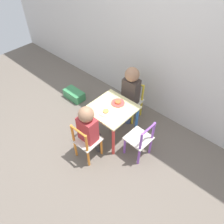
% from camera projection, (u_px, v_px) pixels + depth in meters
% --- Properties ---
extents(ground_plane, '(6.00, 6.00, 0.00)m').
position_uv_depth(ground_plane, '(112.00, 134.00, 2.85)').
color(ground_plane, '#6B6056').
extents(house_wall, '(6.00, 0.06, 2.60)m').
position_uv_depth(house_wall, '(160.00, 15.00, 2.36)').
color(house_wall, silver).
rests_on(house_wall, ground_plane).
extents(kids_table, '(0.50, 0.50, 0.47)m').
position_uv_depth(kids_table, '(112.00, 113.00, 2.58)').
color(kids_table, beige).
rests_on(kids_table, ground_plane).
extents(chair_yellow, '(0.28, 0.28, 0.52)m').
position_uv_depth(chair_yellow, '(132.00, 101.00, 2.92)').
color(chair_yellow, silver).
rests_on(chair_yellow, ground_plane).
extents(chair_orange, '(0.27, 0.27, 0.52)m').
position_uv_depth(chair_orange, '(86.00, 142.00, 2.43)').
color(chair_orange, silver).
rests_on(chair_orange, ground_plane).
extents(chair_purple, '(0.27, 0.27, 0.52)m').
position_uv_depth(chair_purple, '(140.00, 140.00, 2.45)').
color(chair_purple, silver).
rests_on(chair_purple, ground_plane).
extents(child_back, '(0.21, 0.23, 0.80)m').
position_uv_depth(child_back, '(130.00, 90.00, 2.73)').
color(child_back, '#4C608E').
rests_on(child_back, ground_plane).
extents(child_front, '(0.20, 0.22, 0.74)m').
position_uv_depth(child_front, '(89.00, 127.00, 2.33)').
color(child_front, '#38383D').
rests_on(child_front, ground_plane).
extents(plate_back, '(0.16, 0.16, 0.03)m').
position_uv_depth(plate_back, '(118.00, 103.00, 2.57)').
color(plate_back, '#E54C47').
rests_on(plate_back, kids_table).
extents(plate_front, '(0.15, 0.15, 0.03)m').
position_uv_depth(plate_front, '(106.00, 112.00, 2.46)').
color(plate_front, white).
rests_on(plate_front, kids_table).
extents(storage_bin, '(0.32, 0.18, 0.13)m').
position_uv_depth(storage_bin, '(74.00, 95.00, 3.32)').
color(storage_bin, '#3D8E56').
rests_on(storage_bin, ground_plane).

